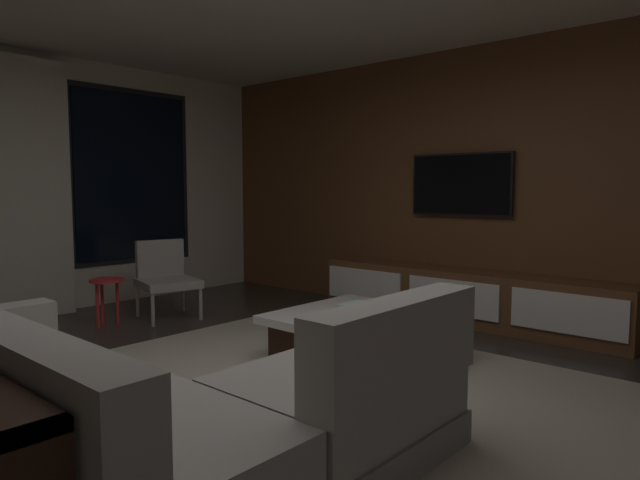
% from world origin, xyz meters
% --- Properties ---
extents(floor, '(9.20, 9.20, 0.00)m').
position_xyz_m(floor, '(0.00, 0.00, 0.00)').
color(floor, '#332B26').
extents(back_wall_with_window, '(6.60, 0.30, 2.70)m').
position_xyz_m(back_wall_with_window, '(-0.06, 3.62, 1.34)').
color(back_wall_with_window, beige).
rests_on(back_wall_with_window, floor).
extents(media_wall, '(0.12, 7.80, 2.70)m').
position_xyz_m(media_wall, '(3.06, 0.00, 1.35)').
color(media_wall, brown).
rests_on(media_wall, floor).
extents(area_rug, '(3.20, 3.80, 0.01)m').
position_xyz_m(area_rug, '(0.35, -0.10, 0.01)').
color(area_rug, '#ADA391').
rests_on(area_rug, floor).
extents(sectional_couch, '(1.98, 2.50, 0.82)m').
position_xyz_m(sectional_couch, '(-0.89, -0.16, 0.29)').
color(sectional_couch, gray).
rests_on(sectional_couch, floor).
extents(coffee_table, '(1.16, 1.16, 0.36)m').
position_xyz_m(coffee_table, '(1.15, 0.11, 0.19)').
color(coffee_table, black).
rests_on(coffee_table, floor).
extents(book_stack_on_coffee_table, '(0.30, 0.22, 0.10)m').
position_xyz_m(book_stack_on_coffee_table, '(1.08, 0.08, 0.41)').
color(book_stack_on_coffee_table, '#AF6E49').
rests_on(book_stack_on_coffee_table, coffee_table).
extents(accent_chair_near_window, '(0.67, 0.68, 0.78)m').
position_xyz_m(accent_chair_near_window, '(1.01, 2.51, 0.43)').
color(accent_chair_near_window, '#B2ADA0').
rests_on(accent_chair_near_window, floor).
extents(side_stool, '(0.32, 0.32, 0.46)m').
position_xyz_m(side_stool, '(0.40, 2.56, 0.37)').
color(side_stool, red).
rests_on(side_stool, floor).
extents(media_console, '(0.46, 3.10, 0.52)m').
position_xyz_m(media_console, '(2.77, 0.05, 0.25)').
color(media_console, brown).
rests_on(media_console, floor).
extents(mounted_tv, '(0.05, 1.08, 0.62)m').
position_xyz_m(mounted_tv, '(2.95, 0.25, 1.35)').
color(mounted_tv, black).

